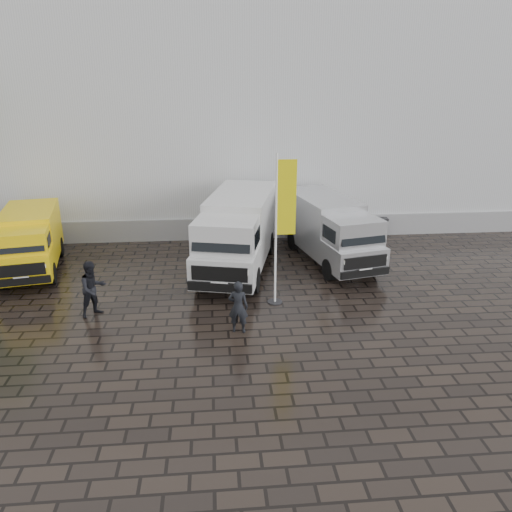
{
  "coord_description": "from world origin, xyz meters",
  "views": [
    {
      "loc": [
        -1.27,
        -14.23,
        7.25
      ],
      "look_at": [
        0.18,
        2.2,
        1.21
      ],
      "focal_mm": 35.0,
      "sensor_mm": 36.0,
      "label": 1
    }
  ],
  "objects_px": {
    "van_yellow": "(30,243)",
    "person_tent": "(93,289)",
    "van_white": "(238,234)",
    "van_silver": "(330,231)",
    "wheelie_bin": "(381,228)",
    "flagpole": "(282,223)",
    "person_front": "(238,307)"
  },
  "relations": [
    {
      "from": "van_white",
      "to": "van_silver",
      "type": "bearing_deg",
      "value": 22.66
    },
    {
      "from": "van_yellow",
      "to": "van_silver",
      "type": "height_order",
      "value": "van_silver"
    },
    {
      "from": "person_tent",
      "to": "van_white",
      "type": "bearing_deg",
      "value": -2.65
    },
    {
      "from": "person_front",
      "to": "person_tent",
      "type": "height_order",
      "value": "person_tent"
    },
    {
      "from": "van_yellow",
      "to": "van_white",
      "type": "relative_size",
      "value": 0.75
    },
    {
      "from": "van_white",
      "to": "van_yellow",
      "type": "bearing_deg",
      "value": -170.35
    },
    {
      "from": "van_silver",
      "to": "person_front",
      "type": "relative_size",
      "value": 3.59
    },
    {
      "from": "van_white",
      "to": "person_tent",
      "type": "height_order",
      "value": "van_white"
    },
    {
      "from": "van_yellow",
      "to": "person_tent",
      "type": "xyz_separation_m",
      "value": [
        3.22,
        -4.09,
        -0.24
      ]
    },
    {
      "from": "person_tent",
      "to": "van_silver",
      "type": "bearing_deg",
      "value": -13.41
    },
    {
      "from": "van_yellow",
      "to": "flagpole",
      "type": "height_order",
      "value": "flagpole"
    },
    {
      "from": "van_silver",
      "to": "wheelie_bin",
      "type": "bearing_deg",
      "value": 29.97
    },
    {
      "from": "van_white",
      "to": "van_silver",
      "type": "height_order",
      "value": "van_white"
    },
    {
      "from": "van_white",
      "to": "flagpole",
      "type": "height_order",
      "value": "flagpole"
    },
    {
      "from": "van_silver",
      "to": "person_tent",
      "type": "distance_m",
      "value": 9.51
    },
    {
      "from": "person_front",
      "to": "wheelie_bin",
      "type": "bearing_deg",
      "value": -119.03
    },
    {
      "from": "van_yellow",
      "to": "person_tent",
      "type": "distance_m",
      "value": 5.21
    },
    {
      "from": "van_yellow",
      "to": "van_white",
      "type": "bearing_deg",
      "value": -14.24
    },
    {
      "from": "van_yellow",
      "to": "flagpole",
      "type": "relative_size",
      "value": 0.99
    },
    {
      "from": "flagpole",
      "to": "person_tent",
      "type": "bearing_deg",
      "value": -176.25
    },
    {
      "from": "flagpole",
      "to": "person_tent",
      "type": "height_order",
      "value": "flagpole"
    },
    {
      "from": "flagpole",
      "to": "person_front",
      "type": "distance_m",
      "value": 3.14
    },
    {
      "from": "van_white",
      "to": "person_tent",
      "type": "distance_m",
      "value": 5.97
    },
    {
      "from": "van_silver",
      "to": "person_tent",
      "type": "relative_size",
      "value": 3.24
    },
    {
      "from": "van_silver",
      "to": "flagpole",
      "type": "relative_size",
      "value": 1.17
    },
    {
      "from": "wheelie_bin",
      "to": "person_front",
      "type": "bearing_deg",
      "value": -122.77
    },
    {
      "from": "person_tent",
      "to": "flagpole",
      "type": "bearing_deg",
      "value": -35.82
    },
    {
      "from": "flagpole",
      "to": "person_front",
      "type": "bearing_deg",
      "value": -128.35
    },
    {
      "from": "van_white",
      "to": "flagpole",
      "type": "xyz_separation_m",
      "value": [
        1.25,
        -3.18,
        1.36
      ]
    },
    {
      "from": "van_white",
      "to": "wheelie_bin",
      "type": "relative_size",
      "value": 7.06
    },
    {
      "from": "van_silver",
      "to": "person_tent",
      "type": "xyz_separation_m",
      "value": [
        -8.53,
        -4.19,
        -0.37
      ]
    },
    {
      "from": "van_silver",
      "to": "wheelie_bin",
      "type": "height_order",
      "value": "van_silver"
    }
  ]
}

